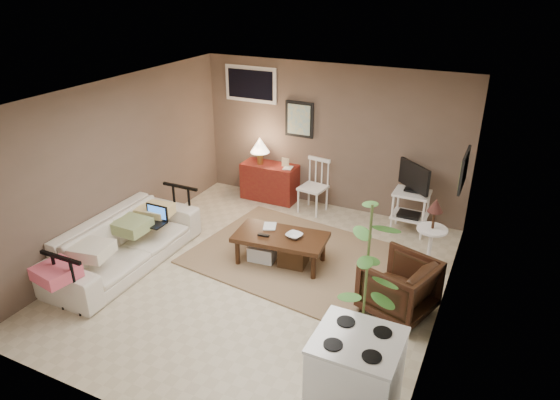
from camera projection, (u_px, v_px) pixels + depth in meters
The scene contains 20 objects.
floor at pixel (261, 276), 6.60m from camera, with size 5.00×5.00×0.00m, color #C1B293.
art_back at pixel (299, 119), 8.24m from camera, with size 0.50×0.03×0.60m, color black.
art_right at pixel (464, 170), 5.95m from camera, with size 0.03×0.60×0.45m, color black.
window at pixel (251, 84), 8.39m from camera, with size 0.96×0.03×0.60m, color white.
rug at pixel (293, 255), 7.07m from camera, with size 2.66×2.13×0.03m, color #8D7252.
coffee_table at pixel (280, 247), 6.79m from camera, with size 1.30×0.77×0.47m.
sofa at pixel (124, 235), 6.70m from camera, with size 2.30×0.67×0.90m, color beige.
sofa_pillows at pixel (112, 238), 6.42m from camera, with size 0.44×2.19×0.15m, color beige, non-canonical shape.
sofa_end_rails at pixel (132, 241), 6.68m from camera, with size 0.62×2.30×0.77m, color black, non-canonical shape.
laptop at pixel (155, 218), 6.88m from camera, with size 0.35×0.26×0.24m.
red_console at pixel (269, 178), 8.71m from camera, with size 0.97×0.43×1.12m.
spindle_chair at pixel (313, 188), 8.24m from camera, with size 0.46×0.46×0.90m.
tv_stand at pixel (412, 197), 7.50m from camera, with size 0.53×0.48×1.12m.
side_table at pixel (433, 227), 6.47m from camera, with size 0.40×0.40×1.06m.
armchair at pixel (399, 284), 5.78m from camera, with size 0.74×0.69×0.76m, color black.
potted_plant at pixel (366, 278), 4.89m from camera, with size 0.44×0.44×1.76m.
stove at pixel (355, 382), 4.28m from camera, with size 0.72×0.67×0.94m.
bowl at pixel (294, 230), 6.62m from camera, with size 0.21×0.05×0.21m, color #381E0F.
book_table at pixel (263, 219), 6.89m from camera, with size 0.17×0.02×0.24m, color #381E0F.
book_console at pixel (284, 163), 8.40m from camera, with size 0.15×0.02×0.20m, color #381E0F.
Camera 1 is at (2.65, -4.91, 3.68)m, focal length 32.00 mm.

